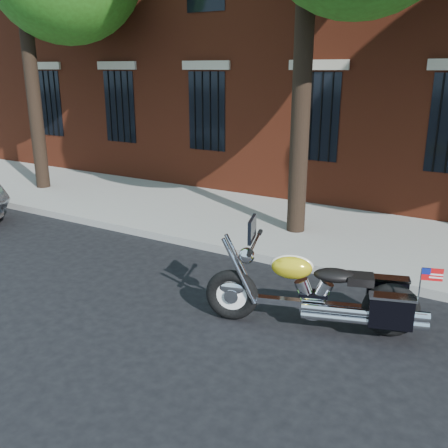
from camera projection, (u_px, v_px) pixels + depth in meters
The scene contains 4 objects.
ground at pixel (194, 282), 8.00m from camera, with size 120.00×120.00×0.00m, color black.
curb at pixel (237, 252), 9.11m from camera, with size 40.00×0.16×0.15m, color gray.
sidewalk at pixel (280, 225), 10.65m from camera, with size 40.00×3.60×0.15m, color gray.
motorcycle at pixel (321, 295), 6.43m from camera, with size 2.87×1.37×1.46m.
Camera 1 is at (4.19, -6.07, 3.29)m, focal length 40.00 mm.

